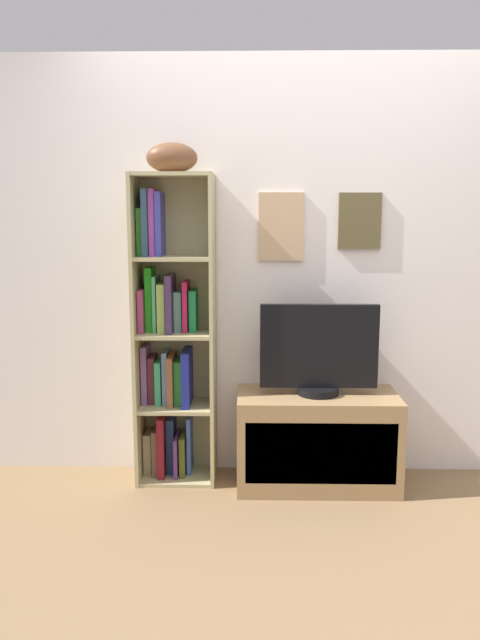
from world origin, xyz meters
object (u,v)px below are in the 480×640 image
object	(u,v)px
football	(172,158)
tv_stand	(317,440)
bookshelf	(170,342)
television	(319,351)

from	to	relation	value
football	tv_stand	world-z (taller)	football
bookshelf	tv_stand	size ratio (longest dim) A/B	1.94
bookshelf	football	size ratio (longest dim) A/B	6.33
tv_stand	television	size ratio (longest dim) A/B	1.38
football	tv_stand	size ratio (longest dim) A/B	0.31
tv_stand	bookshelf	bearing A→B (deg)	172.88
television	bookshelf	bearing A→B (deg)	172.96
football	television	xyz separation A→B (m)	(0.77, -0.07, -1.01)
bookshelf	television	size ratio (longest dim) A/B	2.68
bookshelf	football	bearing A→B (deg)	-45.27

